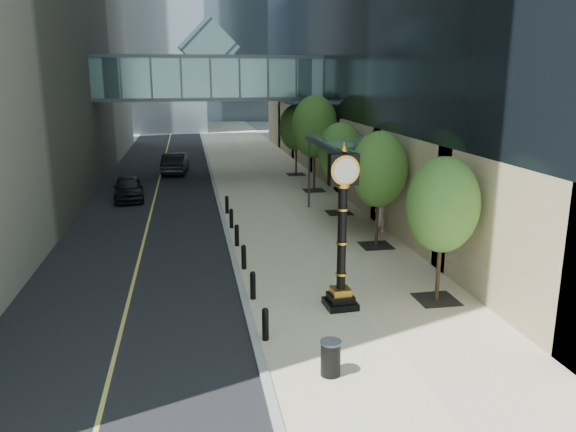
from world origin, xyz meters
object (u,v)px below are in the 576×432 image
object	(u,v)px
street_clock	(342,240)
pedestrian	(380,215)
car_near	(129,188)
car_far	(175,163)
trash_bin	(331,359)

from	to	relation	value
street_clock	pedestrian	world-z (taller)	street_clock
car_near	car_far	xyz separation A→B (m)	(2.75, 9.68, 0.08)
car_far	trash_bin	bearing A→B (deg)	103.36
street_clock	car_near	distance (m)	20.90
trash_bin	pedestrian	bearing A→B (deg)	65.86
pedestrian	trash_bin	bearing A→B (deg)	43.48
trash_bin	car_near	distance (m)	24.30
car_near	trash_bin	bearing A→B (deg)	-78.22
trash_bin	car_far	bearing A→B (deg)	97.79
street_clock	car_far	world-z (taller)	street_clock
street_clock	trash_bin	distance (m)	4.87
street_clock	car_far	size ratio (longest dim) A/B	1.08
pedestrian	car_far	xyz separation A→B (m)	(-10.30, 19.92, -0.10)
trash_bin	car_near	xyz separation A→B (m)	(-7.25, 23.19, 0.26)
street_clock	pedestrian	bearing A→B (deg)	59.41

